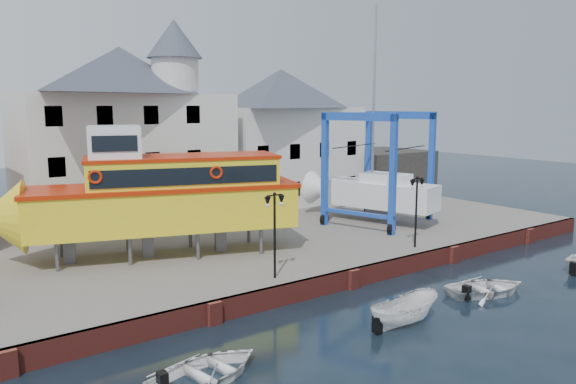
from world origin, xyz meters
TOP-DOWN VIEW (x-y plane):
  - ground at (0.00, 0.00)m, footprint 140.00×140.00m
  - hardstanding at (0.00, 11.00)m, footprint 44.00×22.00m
  - quay_wall at (-0.00, 0.10)m, footprint 44.00×0.47m
  - building_white_main at (-4.87, 18.39)m, footprint 14.00×8.30m
  - building_white_right at (9.00, 19.00)m, footprint 12.00×8.00m
  - shed_dark at (19.00, 17.00)m, footprint 8.00×7.00m
  - lamp_post_left at (-4.00, 1.20)m, footprint 1.12×0.32m
  - lamp_post_right at (6.00, 1.20)m, footprint 1.12×0.32m
  - tour_boat at (-7.42, 8.43)m, footprint 16.90×8.80m
  - travel_lift at (9.10, 8.46)m, footprint 8.28×10.19m
  - motorboat_a at (-1.47, -4.83)m, footprint 3.73×1.50m
  - motorboat_b at (4.79, -4.52)m, footprint 4.97×4.20m
  - motorboat_d at (-10.56, -4.20)m, footprint 4.67×3.65m

SIDE VIEW (x-z plane):
  - ground at x=0.00m, z-range 0.00..0.00m
  - motorboat_a at x=-1.47m, z-range -0.71..0.71m
  - motorboat_b at x=4.79m, z-range -0.44..0.44m
  - motorboat_d at x=-10.56m, z-range -0.44..0.44m
  - hardstanding at x=0.00m, z-range 0.00..1.00m
  - quay_wall at x=0.00m, z-range 0.00..1.00m
  - shed_dark at x=19.00m, z-range 1.00..5.00m
  - travel_lift at x=9.10m, z-range -3.99..10.96m
  - lamp_post_left at x=-4.00m, z-range 2.07..6.27m
  - lamp_post_right at x=6.00m, z-range 2.07..6.27m
  - tour_boat at x=-7.42m, z-range 0.80..7.98m
  - building_white_right at x=9.00m, z-range 1.00..12.20m
  - building_white_main at x=-4.87m, z-range 0.34..14.34m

